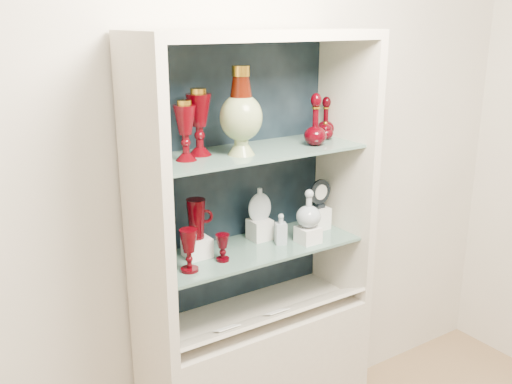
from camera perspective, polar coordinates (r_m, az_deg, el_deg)
wall_back at (r=2.48m, az=-2.80°, el=3.43°), size 3.50×0.02×2.80m
cabinet_back_panel at (r=2.48m, az=-2.42°, el=1.61°), size 0.98×0.02×1.15m
cabinet_side_left at (r=2.11m, az=-10.97°, el=-1.42°), size 0.04×0.40×1.15m
cabinet_side_right at (r=2.61m, az=8.85°, el=2.20°), size 0.04×0.40×1.15m
cabinet_top_cap at (r=2.23m, az=0.00°, el=15.44°), size 1.00×0.40×0.04m
shelf_lower at (r=2.43m, az=-0.26°, el=-5.68°), size 0.92×0.34×0.01m
shelf_upper at (r=2.30m, az=-0.27°, el=4.03°), size 0.92×0.34×0.01m
label_ledge at (r=2.45m, az=1.45°, el=-12.37°), size 0.92×0.17×0.09m
label_card_0 at (r=2.45m, az=2.01°, el=-11.89°), size 0.10×0.06×0.03m
label_card_1 at (r=2.34m, az=-2.98°, el=-13.44°), size 0.10×0.06×0.03m
pedestal_lamp_left at (r=2.13m, az=-7.09°, el=6.11°), size 0.09×0.09×0.22m
pedestal_lamp_right at (r=2.21m, az=-5.71°, el=6.96°), size 0.13×0.13×0.26m
enamel_urn at (r=2.20m, az=-1.51°, el=8.10°), size 0.17×0.17×0.34m
ruby_decanter_a at (r=2.39m, az=5.99°, el=7.53°), size 0.12×0.12×0.24m
ruby_decanter_b at (r=2.60m, az=7.01°, el=7.63°), size 0.09×0.09×0.19m
lidded_bowl at (r=2.53m, az=6.93°, el=6.16°), size 0.09×0.09×0.08m
cobalt_goblet at (r=2.23m, az=-10.19°, el=-5.70°), size 0.08×0.08×0.16m
ruby_goblet_tall at (r=2.19m, az=-6.72°, el=-5.83°), size 0.08×0.08×0.17m
ruby_goblet_small at (r=2.28m, az=-3.36°, el=-5.58°), size 0.06×0.06×0.11m
riser_ruby_pitcher at (r=2.34m, az=-5.91°, el=-5.51°), size 0.10×0.10×0.08m
ruby_pitcher at (r=2.29m, az=-6.00°, el=-2.69°), size 0.14×0.12×0.16m
clear_square_bottle at (r=2.44m, az=2.50°, el=-3.69°), size 0.06×0.06×0.14m
riser_flat_flask at (r=2.50m, az=0.37°, el=-3.74°), size 0.09×0.09×0.09m
flat_flask at (r=2.46m, az=0.37°, el=-1.16°), size 0.11×0.06×0.15m
riser_clear_round_decanter at (r=2.48m, az=5.22°, el=-4.27°), size 0.09×0.09×0.07m
clear_round_decanter at (r=2.44m, az=5.29°, el=-1.74°), size 0.14×0.14×0.16m
riser_cameo_medallion at (r=2.64m, az=6.34°, el=-2.59°), size 0.08×0.08×0.10m
cameo_medallion at (r=2.61m, az=6.42°, el=-0.12°), size 0.12×0.05×0.14m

